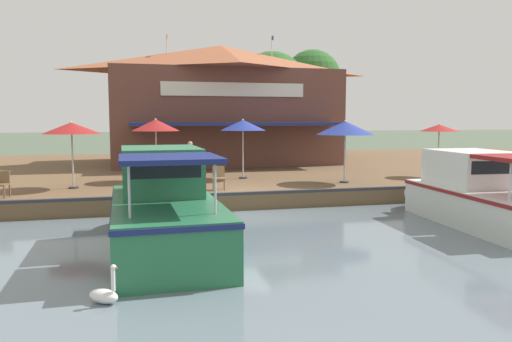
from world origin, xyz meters
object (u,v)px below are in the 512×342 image
object	(u,v)px
waterfront_restaurant	(221,103)
patio_umbrella_back_row	(71,128)
motorboat_fourth_along	(476,196)
motorboat_far_downstream	(163,209)
patio_umbrella_near_quay_edge	(439,128)
tree_downstream_bank	(270,88)
patio_umbrella_by_entrance	(345,128)
cafe_chair_mid_patio	(1,183)
patio_umbrella_mid_patio_right	(156,125)
tree_upstream_bank	(311,80)
patio_umbrella_mid_patio_left	(243,125)
person_near_entrance	(190,156)
swan	(104,295)
cafe_chair_under_first_umbrella	(219,177)

from	to	relation	value
waterfront_restaurant	patio_umbrella_back_row	world-z (taller)	waterfront_restaurant
motorboat_fourth_along	motorboat_far_downstream	xyz separation A→B (m)	(0.46, -9.25, 0.08)
waterfront_restaurant	motorboat_fourth_along	bearing A→B (deg)	16.04
patio_umbrella_near_quay_edge	tree_downstream_bank	bearing A→B (deg)	-160.71
patio_umbrella_by_entrance	cafe_chair_mid_patio	size ratio (longest dim) A/B	2.94
motorboat_fourth_along	tree_downstream_bank	bearing A→B (deg)	-176.78
patio_umbrella_mid_patio_right	tree_upstream_bank	world-z (taller)	tree_upstream_bank
patio_umbrella_mid_patio_left	person_near_entrance	world-z (taller)	patio_umbrella_mid_patio_left
tree_downstream_bank	motorboat_far_downstream	bearing A→B (deg)	-22.76
patio_umbrella_mid_patio_right	cafe_chair_mid_patio	xyz separation A→B (m)	(3.16, -5.12, -1.81)
person_near_entrance	swan	distance (m)	12.96
tree_upstream_bank	tree_downstream_bank	distance (m)	3.50
patio_umbrella_back_row	cafe_chair_mid_patio	bearing A→B (deg)	-50.48
cafe_chair_under_first_umbrella	swan	world-z (taller)	cafe_chair_under_first_umbrella
waterfront_restaurant	person_near_entrance	bearing A→B (deg)	-18.57
person_near_entrance	tree_downstream_bank	xyz separation A→B (m)	(-10.75, 6.51, 3.54)
patio_umbrella_mid_patio_right	patio_umbrella_near_quay_edge	bearing A→B (deg)	83.73
waterfront_restaurant	patio_umbrella_mid_patio_left	distance (m)	8.63
patio_umbrella_back_row	motorboat_fourth_along	distance (m)	13.90
swan	tree_upstream_bank	xyz separation A→B (m)	(-24.46, 12.62, 5.60)
tree_downstream_bank	patio_umbrella_near_quay_edge	bearing A→B (deg)	19.29
patio_umbrella_mid_patio_right	motorboat_fourth_along	bearing A→B (deg)	48.04
patio_umbrella_by_entrance	cafe_chair_under_first_umbrella	xyz separation A→B (m)	(0.79, -5.24, -1.72)
patio_umbrella_mid_patio_right	patio_umbrella_mid_patio_left	xyz separation A→B (m)	(-0.00, 3.65, -0.01)
cafe_chair_mid_patio	tree_upstream_bank	bearing A→B (deg)	133.16
patio_umbrella_by_entrance	patio_umbrella_mid_patio_right	world-z (taller)	patio_umbrella_mid_patio_right
cafe_chair_mid_patio	tree_downstream_bank	size ratio (longest dim) A/B	0.12
cafe_chair_mid_patio	motorboat_far_downstream	xyz separation A→B (m)	(5.38, 4.86, -0.13)
person_near_entrance	patio_umbrella_near_quay_edge	bearing A→B (deg)	81.86
waterfront_restaurant	motorboat_fourth_along	xyz separation A→B (m)	(16.61, 4.78, -3.20)
patio_umbrella_near_quay_edge	patio_umbrella_mid_patio_left	world-z (taller)	patio_umbrella_mid_patio_left
cafe_chair_under_first_umbrella	person_near_entrance	xyz separation A→B (m)	(-3.35, -0.63, 0.52)
cafe_chair_under_first_umbrella	person_near_entrance	size ratio (longest dim) A/B	0.53
motorboat_fourth_along	person_near_entrance	bearing A→B (deg)	-137.55
cafe_chair_under_first_umbrella	swan	distance (m)	9.90
tree_upstream_bank	patio_umbrella_mid_patio_right	bearing A→B (deg)	-42.67
patio_umbrella_near_quay_edge	patio_umbrella_mid_patio_left	xyz separation A→B (m)	(-1.34, -8.57, 0.14)
person_near_entrance	patio_umbrella_mid_patio_right	bearing A→B (deg)	-81.86
patio_umbrella_mid_patio_right	patio_umbrella_mid_patio_left	distance (m)	3.65
patio_umbrella_back_row	tree_downstream_bank	size ratio (longest dim) A/B	0.35
patio_umbrella_near_quay_edge	motorboat_fourth_along	world-z (taller)	patio_umbrella_near_quay_edge
patio_umbrella_back_row	patio_umbrella_mid_patio_right	bearing A→B (deg)	115.66
patio_umbrella_near_quay_edge	person_near_entrance	bearing A→B (deg)	-98.14
tree_upstream_bank	tree_downstream_bank	world-z (taller)	tree_upstream_bank
tree_upstream_bank	motorboat_far_downstream	bearing A→B (deg)	-28.95
patio_umbrella_by_entrance	motorboat_fourth_along	world-z (taller)	patio_umbrella_by_entrance
patio_umbrella_near_quay_edge	swan	size ratio (longest dim) A/B	3.40
patio_umbrella_near_quay_edge	motorboat_far_downstream	bearing A→B (deg)	-60.02
patio_umbrella_mid_patio_right	person_near_entrance	world-z (taller)	patio_umbrella_mid_patio_right
waterfront_restaurant	swan	xyz separation A→B (m)	(20.90, -5.67, -3.84)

